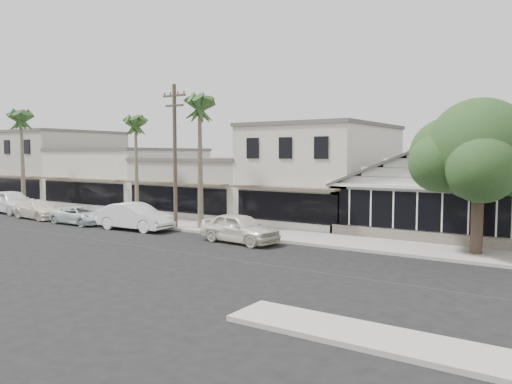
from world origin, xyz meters
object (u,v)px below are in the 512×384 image
Objects in this scene: car_0 at (240,228)px; car_2 at (81,215)px; shade_tree at (479,153)px; car_3 at (39,209)px; car_1 at (135,217)px; utility_pole at (175,153)px; car_4 at (12,202)px.

car_2 is at bearing 96.85° from car_0.
shade_tree is at bearing -82.64° from car_2.
car_3 is at bearing 96.25° from car_0.
car_1 is 10.00m from car_3.
car_0 is 13.06m from car_2.
car_0 is at bearing -94.26° from car_1.
utility_pole reaches higher than car_0.
shade_tree reaches higher than car_1.
car_2 is at bearing -87.87° from car_3.
shade_tree reaches higher than car_0.
utility_pole is 7.36m from car_0.
car_2 is 10.05m from car_4.
car_0 is 8.06m from car_1.
car_1 is 1.09× the size of car_3.
car_1 is 0.70× the size of shade_tree.
car_1 is 5.01m from car_2.
car_4 is at bearing -175.67° from shade_tree.
utility_pole is 8.39m from car_2.
car_1 is 0.94× the size of car_4.
car_0 is 0.85× the size of car_4.
car_0 reaches higher than car_2.
utility_pole reaches higher than car_2.
utility_pole is at bearing -173.85° from shade_tree.
shade_tree is at bearing 6.15° from utility_pole.
utility_pole is at bearing -77.36° from car_2.
car_2 is at bearing -90.14° from car_4.
utility_pole is at bearing 81.85° from car_0.
car_3 is (-10.00, -0.15, -0.16)m from car_1.
car_1 is at bearing -85.79° from car_3.
utility_pole is 17.51m from car_4.
shade_tree is at bearing -80.25° from car_4.
shade_tree is (24.19, 3.56, 4.18)m from car_2.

